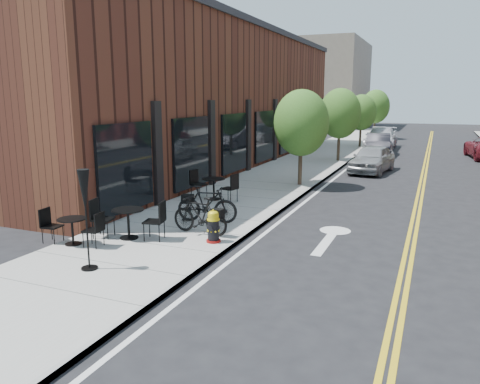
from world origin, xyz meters
The scene contains 18 objects.
ground centered at (0.00, 0.00, 0.00)m, with size 120.00×120.00×0.00m, color black.
sidewalk_near centered at (-2.00, 10.00, 0.06)m, with size 4.00×70.00×0.12m, color #9E9B93.
building_near centered at (-6.50, 14.00, 3.50)m, with size 5.00×28.00×7.00m, color #462016.
bg_building_left centered at (-8.00, 48.00, 5.00)m, with size 8.00×14.00×10.00m, color #726656.
tree_near_a centered at (-0.60, 9.00, 2.60)m, with size 2.20×2.20×3.81m.
tree_near_b centered at (-0.60, 17.00, 2.71)m, with size 2.30×2.30×3.98m.
tree_near_c centered at (-0.60, 25.00, 2.53)m, with size 2.10×2.10×3.67m.
tree_near_d centered at (-0.60, 33.00, 2.79)m, with size 2.40×2.40×4.11m.
fire_hydrant centered at (-0.49, 0.72, 0.51)m, with size 0.37×0.37×0.82m.
bicycle_left centered at (-1.12, 1.21, 0.62)m, with size 0.47×1.66×1.00m, color black.
bicycle_right centered at (-1.46, 2.31, 0.65)m, with size 0.50×1.76×1.06m, color black.
bistro_set_a centered at (-3.55, -0.77, 0.55)m, with size 1.59×0.74×0.85m.
bistro_set_b centered at (-2.60, 0.17, 0.62)m, with size 1.87×0.95×0.99m.
bistro_set_c centered at (-2.60, 5.10, 0.61)m, with size 1.85×0.92×0.97m.
patio_umbrella centered at (-2.07, -1.94, 1.62)m, with size 0.34×0.34×2.09m.
parked_car_a centered at (1.60, 14.11, 0.67)m, with size 1.58×3.92×1.34m, color gray.
parked_car_b centered at (1.04, 21.50, 0.68)m, with size 1.43×4.11×1.35m, color black.
parked_car_c centered at (0.80, 25.29, 0.73)m, with size 2.04×5.03×1.46m, color silver.
Camera 1 is at (4.37, -9.23, 3.64)m, focal length 35.00 mm.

